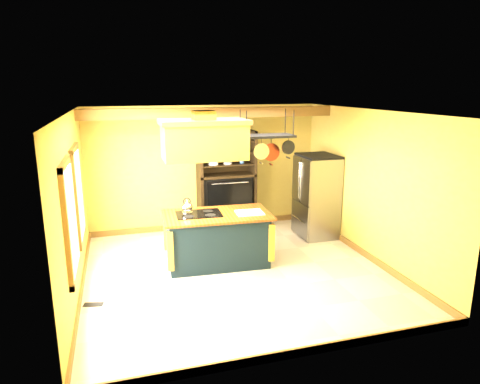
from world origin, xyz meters
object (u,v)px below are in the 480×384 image
range_hood (204,138)px  hutch (226,192)px  kitchen_island (217,238)px  refrigerator (316,198)px  pot_rack (267,141)px

range_hood → hutch: size_ratio=0.67×
kitchen_island → range_hood: (-0.20, -0.00, 1.78)m
range_hood → hutch: 2.43m
refrigerator → hutch: (-1.70, 0.94, 0.03)m
kitchen_island → hutch: (0.63, 1.80, 0.38)m
range_hood → pot_rack: same height
refrigerator → pot_rack: bearing=-148.9°
range_hood → refrigerator: range_hood is taller
kitchen_island → refrigerator: (2.33, 0.86, 0.35)m
hutch → range_hood: bearing=-114.7°
kitchen_island → refrigerator: refrigerator is taller
pot_rack → refrigerator: 2.14m
kitchen_island → refrigerator: bearing=23.3°
pot_rack → range_hood: bearing=-179.9°
kitchen_island → refrigerator: size_ratio=1.14×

